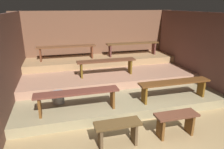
{
  "coord_description": "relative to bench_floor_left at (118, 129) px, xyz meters",
  "views": [
    {
      "loc": [
        -1.54,
        -2.64,
        2.45
      ],
      "look_at": [
        -0.03,
        2.86,
        0.54
      ],
      "focal_mm": 33.15,
      "sensor_mm": 36.0,
      "label": 1
    }
  ],
  "objects": [
    {
      "name": "bench_floor_left",
      "position": [
        0.0,
        0.0,
        0.0
      ],
      "size": [
        0.84,
        0.31,
        0.47
      ],
      "color": "brown",
      "rests_on": "ground"
    },
    {
      "name": "pail_lower",
      "position": [
        -0.99,
        1.61,
        0.04
      ],
      "size": [
        0.28,
        0.28,
        0.29
      ],
      "primitive_type": "cylinder",
      "color": "gray",
      "rests_on": "platform_lower"
    },
    {
      "name": "bench_floor_right",
      "position": [
        1.18,
        0.0,
        0.0
      ],
      "size": [
        0.84,
        0.31,
        0.47
      ],
      "color": "brown",
      "rests_on": "ground"
    },
    {
      "name": "bench_upper_right",
      "position": [
        1.79,
        4.03,
        0.72
      ],
      "size": [
        1.96,
        0.31,
        0.47
      ],
      "color": "brown",
      "rests_on": "platform_upper"
    },
    {
      "name": "bench_lower_left",
      "position": [
        -0.59,
        1.07,
        0.27
      ],
      "size": [
        1.82,
        0.31,
        0.47
      ],
      "color": "brown",
      "rests_on": "platform_lower"
    },
    {
      "name": "bench_lower_right",
      "position": [
        1.77,
        1.07,
        0.27
      ],
      "size": [
        1.82,
        0.31,
        0.47
      ],
      "color": "#5A3417",
      "rests_on": "platform_lower"
    },
    {
      "name": "platform_upper",
      "position": [
        0.59,
        4.02,
        0.23
      ],
      "size": [
        5.21,
        1.19,
        0.23
      ],
      "primitive_type": "cube",
      "color": "#A07C52",
      "rests_on": "platform_middle"
    },
    {
      "name": "wall_right",
      "position": [
        3.23,
        2.1,
        0.8
      ],
      "size": [
        0.06,
        5.84,
        2.28
      ],
      "primitive_type": "cube",
      "color": "brown",
      "rests_on": "ground"
    },
    {
      "name": "platform_lower",
      "position": [
        0.59,
        2.65,
        -0.22
      ],
      "size": [
        5.21,
        3.92,
        0.23
      ],
      "primitive_type": "cube",
      "color": "gray",
      "rests_on": "ground"
    },
    {
      "name": "ground",
      "position": [
        0.59,
        2.1,
        -0.37
      ],
      "size": [
        6.01,
        5.84,
        0.08
      ],
      "primitive_type": "cube",
      "color": "#9E8256"
    },
    {
      "name": "bench_middle_center",
      "position": [
        0.45,
        2.67,
        0.49
      ],
      "size": [
        1.74,
        0.31,
        0.47
      ],
      "color": "brown",
      "rests_on": "platform_middle"
    },
    {
      "name": "bench_upper_left",
      "position": [
        -0.6,
        4.03,
        0.72
      ],
      "size": [
        1.96,
        0.31,
        0.47
      ],
      "color": "brown",
      "rests_on": "platform_upper"
    },
    {
      "name": "wall_left",
      "position": [
        -2.05,
        2.1,
        0.8
      ],
      "size": [
        0.06,
        5.84,
        2.28
      ],
      "primitive_type": "cube",
      "color": "brown",
      "rests_on": "ground"
    },
    {
      "name": "platform_middle",
      "position": [
        0.59,
        3.3,
        0.0
      ],
      "size": [
        5.21,
        2.64,
        0.23
      ],
      "primitive_type": "cube",
      "color": "#AA7B61",
      "rests_on": "platform_lower"
    },
    {
      "name": "wall_back",
      "position": [
        0.59,
        4.64,
        0.8
      ],
      "size": [
        6.01,
        0.06,
        2.28
      ],
      "primitive_type": "cube",
      "color": "brown",
      "rests_on": "ground"
    }
  ]
}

